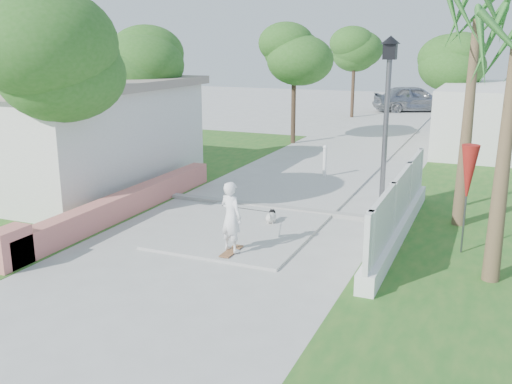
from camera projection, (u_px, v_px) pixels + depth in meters
The scene contains 19 objects.
ground at pixel (148, 300), 9.80m from camera, with size 90.00×90.00×0.00m, color #B7B7B2.
path_strip at pixel (379, 134), 27.61m from camera, with size 3.20×36.00×0.06m, color #B7B7B2.
curb at pixel (274, 207), 15.13m from camera, with size 6.50×0.25×0.10m, color #999993.
grass_left at pixel (106, 171), 19.57m from camera, with size 8.00×20.00×0.01m, color #225F1E.
pink_wall at pixel (115, 208), 14.14m from camera, with size 0.45×8.20×0.80m.
house_left at pixel (36, 131), 17.76m from camera, with size 8.40×7.40×3.23m.
lattice_fence at pixel (399, 214), 12.84m from camera, with size 0.35×7.00×1.50m.
street_lamp at pixel (386, 127), 12.99m from camera, with size 0.44×0.44×4.44m.
bollard at pixel (325, 161), 18.49m from camera, with size 0.14×0.14×1.09m.
patio_umbrella at pixel (468, 175), 11.57m from camera, with size 0.36×0.36×2.30m.
tree_left_near at pixel (48, 63), 13.18m from camera, with size 3.60×3.60×5.28m.
tree_left_mid at pixel (146, 68), 18.54m from camera, with size 3.20×3.20×4.85m.
tree_path_left at pixel (295, 54), 24.20m from camera, with size 3.40×3.40×5.23m.
tree_path_right at pixel (455, 61), 25.50m from camera, with size 3.00×3.00×4.79m.
tree_path_far at pixel (355, 51), 33.03m from camera, with size 3.20×3.20×5.17m.
palm_far at pixel (476, 34), 12.72m from camera, with size 1.80×1.80×5.30m.
skateboarder at pixel (243, 212), 12.37m from camera, with size 0.63×2.78×1.57m.
dog at pixel (271, 217), 13.81m from camera, with size 0.31×0.52×0.36m.
parked_car at pixel (414, 99), 36.24m from camera, with size 2.02×5.02×1.71m, color #A3A6AA.
Camera 1 is at (5.23, -7.57, 4.28)m, focal length 40.00 mm.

